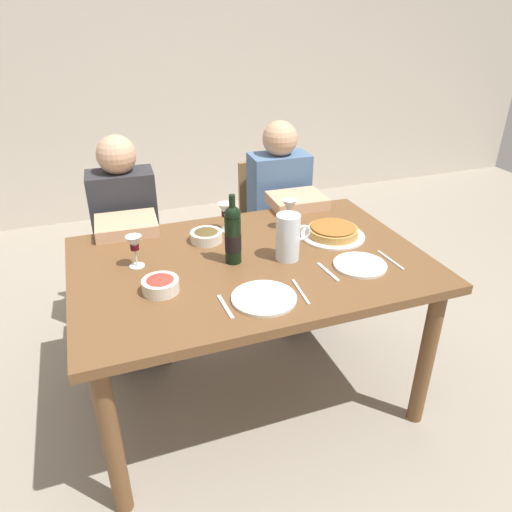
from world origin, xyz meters
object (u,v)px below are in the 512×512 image
Objects in this scene: dining_table at (250,278)px; diner_left at (129,243)px; wine_glass_right_diner at (226,211)px; chair_left at (128,244)px; wine_glass_left_diner at (134,245)px; diner_right at (285,219)px; wine_bottle at (233,234)px; olive_bowl at (206,235)px; wine_glass_centre at (289,208)px; salad_bowl at (160,284)px; chair_right at (271,222)px; water_pitcher at (288,240)px; baked_tart at (333,231)px; dinner_plate_left_setting at (264,298)px; dinner_plate_right_setting at (360,265)px.

diner_left reaches higher than dining_table.
dining_table is 0.38m from wine_glass_right_diner.
dining_table is 1.00m from chair_left.
diner_right is at bearing 31.25° from wine_glass_left_diner.
olive_bowl is at bearing 104.10° from wine_bottle.
diner_left is at bearing 151.42° from wine_glass_centre.
chair_left is 0.93m from diner_right.
chair_right is (0.86, 1.02, -0.29)m from salad_bowl.
wine_glass_right_diner is (-0.17, 0.37, 0.01)m from water_pitcher.
dining_table is 0.24m from water_pitcher.
water_pitcher reaches higher than wine_glass_right_diner.
salad_bowl is 1.02× the size of wine_glass_right_diner.
salad_bowl reaches higher than olive_bowl.
wine_glass_left_diner is 0.12× the size of diner_left.
baked_tart is at bearing 141.19° from chair_left.
olive_bowl is 0.93m from chair_right.
dinner_plate_left_setting is (-0.06, -0.31, 0.10)m from dining_table.
wine_glass_centre is 0.61× the size of dinner_plate_left_setting.
dinner_plate_left_setting is (-0.50, -0.40, -0.02)m from baked_tart.
olive_bowl is 0.98× the size of wine_glass_centre.
wine_glass_left_diner is at bearing 104.58° from salad_bowl.
baked_tart is at bearing 38.55° from dinner_plate_left_setting.
diner_left reaches higher than chair_left.
baked_tart is 2.16× the size of wine_glass_left_diner.
water_pitcher reaches higher than dinner_plate_right_setting.
olive_bowl reaches higher than dining_table.
dining_table is 1.29× the size of diner_right.
wine_glass_left_diner is 0.94m from dinner_plate_right_setting.
wine_bottle is 1.02m from chair_left.
salad_bowl is (-0.56, -0.08, -0.06)m from water_pitcher.
olive_bowl is (-0.06, 0.23, -0.10)m from wine_bottle.
dinner_plate_left_setting is at bearing -167.94° from dinner_plate_right_setting.
wine_glass_left_diner is 0.76m from wine_glass_centre.
chair_right reaches higher than baked_tart.
baked_tart is at bearing -1.42° from wine_glass_left_diner.
diner_right is at bearing 89.49° from baked_tart.
wine_glass_left_diner is (-0.91, 0.02, 0.07)m from baked_tart.
water_pitcher is at bearing 51.92° from dinner_plate_left_setting.
diner_left is (-0.87, 0.85, -0.15)m from dinner_plate_right_setting.
baked_tart is at bearing -28.24° from wine_glass_right_diner.
salad_bowl is 0.79m from diner_left.
wine_bottle is 0.55m from dinner_plate_right_setting.
dinner_plate_left_setting is (-0.34, -0.55, -0.10)m from wine_glass_centre.
water_pitcher reaches higher than dinner_plate_left_setting.
water_pitcher is (0.15, -0.04, 0.18)m from dining_table.
salad_bowl is at bearing 173.94° from dinner_plate_right_setting.
diner_left and diner_right have the same top height.
chair_left reaches higher than dining_table.
dinner_plate_right_setting is at bearing -33.25° from water_pitcher.
water_pitcher is 0.17× the size of diner_right.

